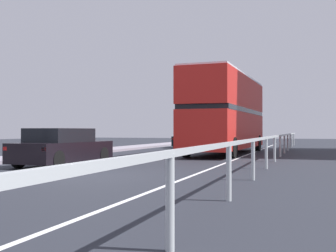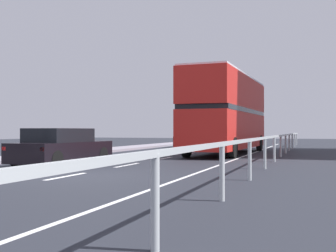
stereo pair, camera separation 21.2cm
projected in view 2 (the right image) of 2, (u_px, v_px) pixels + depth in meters
The scene contains 6 objects.
ground_plane at pixel (75, 176), 12.69m from camera, with size 74.93×120.00×0.10m, color #25272F.
lane_paint_markings at pixel (208, 158), 20.12m from camera, with size 3.41×46.00×0.01m.
bridge_side_railing at pixel (278, 140), 19.55m from camera, with size 0.10×42.00×1.10m.
double_decker_bus_red at pixel (227, 112), 24.13m from camera, with size 2.84×10.99×4.35m.
hatchback_car_near at pixel (62, 147), 16.13m from camera, with size 1.95×4.54×1.39m.
sedan_car_ahead at pixel (192, 139), 32.83m from camera, with size 1.92×4.35×1.45m.
Camera 2 is at (6.74, -11.11, 1.31)m, focal length 46.03 mm.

